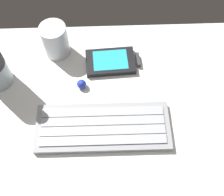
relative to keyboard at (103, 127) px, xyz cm
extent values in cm
cube|color=silver|center=(2.18, 5.90, -1.81)|extent=(64.00, 48.00, 2.00)
cube|color=#93969B|center=(0.00, 0.00, -0.11)|extent=(29.07, 11.19, 1.40)
cube|color=#ADAFB5|center=(0.02, 3.30, 0.74)|extent=(26.69, 2.17, 0.30)
cube|color=#ADAFB5|center=(0.01, 1.10, 0.74)|extent=(26.69, 2.17, 0.30)
cube|color=#ADAFB5|center=(-0.01, -1.10, 0.74)|extent=(26.69, 2.17, 0.30)
cube|color=#ADAFB5|center=(-0.02, -3.30, 0.74)|extent=(26.69, 2.17, 0.30)
cube|color=black|center=(2.68, 17.40, -0.11)|extent=(12.41, 8.27, 1.40)
cube|color=#2DB7D1|center=(2.68, 17.40, 0.64)|extent=(8.72, 6.39, 0.10)
cube|color=#333338|center=(9.07, 17.76, -0.11)|extent=(1.01, 3.84, 1.12)
cylinder|color=silver|center=(-11.11, 21.70, 3.44)|extent=(6.40, 6.40, 8.50)
cylinder|color=orange|center=(-11.11, 21.70, 2.45)|extent=(5.50, 5.50, 6.12)
sphere|color=#2338B2|center=(-4.82, 10.90, 0.29)|extent=(2.20, 2.20, 2.20)
camera|label=1|loc=(1.17, -22.75, 54.82)|focal=43.66mm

